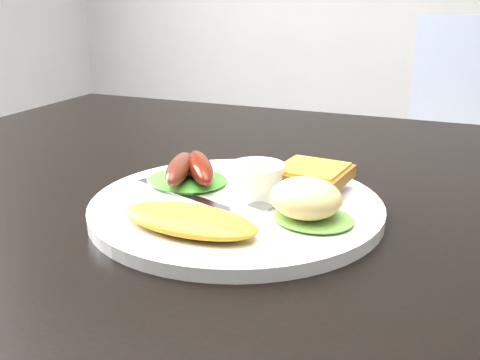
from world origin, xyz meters
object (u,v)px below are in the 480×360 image
dining_table (301,197)px  person (419,143)px  plate (236,207)px  dining_chair (461,165)px

dining_table → person: size_ratio=0.86×
person → plate: 0.59m
plate → dining_chair: bearing=81.0°
dining_chair → person: bearing=-99.6°
dining_chair → plate: 1.36m
dining_chair → plate: bearing=-102.6°
dining_chair → person: person is taller
dining_table → dining_chair: bearing=81.7°
dining_table → plate: plate is taller
dining_chair → plate: size_ratio=1.25×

